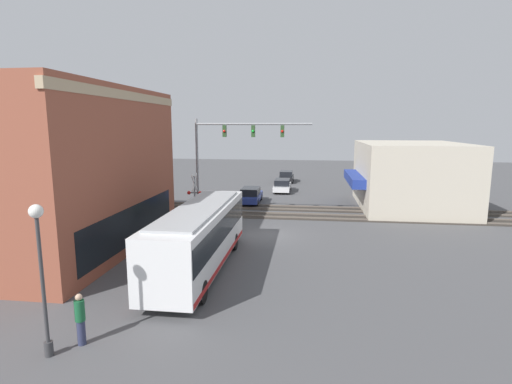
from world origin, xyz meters
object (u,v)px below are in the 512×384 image
object	(u,v)px
city_bus	(200,235)
pedestrian_at_crossing	(214,212)
pedestrian_by_lamp	(80,319)
parked_car_blue	(251,196)
crossing_signal	(195,193)
parked_car_black	(286,177)
streetlamp	(41,268)
parked_car_white	(282,186)

from	to	relation	value
city_bus	pedestrian_at_crossing	distance (m)	9.89
city_bus	pedestrian_by_lamp	distance (m)	7.96
city_bus	parked_car_blue	distance (m)	18.38
crossing_signal	city_bus	bearing A→B (deg)	-162.44
parked_car_black	pedestrian_at_crossing	size ratio (longest dim) A/B	2.39
streetlamp	pedestrian_at_crossing	size ratio (longest dim) A/B	2.78
city_bus	parked_car_white	distance (m)	25.49
parked_car_blue	parked_car_white	xyz separation A→B (m)	(6.98, -2.60, -0.03)
parked_car_black	pedestrian_by_lamp	size ratio (longest dim) A/B	2.37
streetlamp	parked_car_white	distance (m)	34.26
parked_car_black	pedestrian_by_lamp	distance (m)	41.16
streetlamp	pedestrian_by_lamp	bearing A→B (deg)	-40.76
parked_car_blue	pedestrian_by_lamp	world-z (taller)	pedestrian_by_lamp
city_bus	parked_car_white	world-z (taller)	city_bus
pedestrian_at_crossing	parked_car_white	bearing A→B (deg)	-15.03
crossing_signal	parked_car_black	world-z (taller)	crossing_signal
crossing_signal	parked_car_blue	distance (m)	8.94
parked_car_black	pedestrian_at_crossing	world-z (taller)	pedestrian_at_crossing
parked_car_black	pedestrian_at_crossing	bearing A→B (deg)	169.91
streetlamp	parked_car_white	xyz separation A→B (m)	(33.74, -5.40, -2.36)
crossing_signal	parked_car_blue	xyz separation A→B (m)	(8.19, -3.21, -1.59)
pedestrian_by_lamp	parked_car_blue	bearing A→B (deg)	-4.66
parked_car_white	pedestrian_by_lamp	xyz separation A→B (m)	(-32.95, 4.72, 0.28)
crossing_signal	streetlamp	world-z (taller)	streetlamp
parked_car_black	pedestrian_by_lamp	bearing A→B (deg)	173.42
parked_car_blue	pedestrian_at_crossing	xyz separation A→B (m)	(-8.62, 1.59, 0.24)
city_bus	parked_car_white	bearing A→B (deg)	-5.86
city_bus	pedestrian_at_crossing	bearing A→B (deg)	9.29
parked_car_black	streetlamp	bearing A→B (deg)	172.61
pedestrian_at_crossing	parked_car_black	bearing A→B (deg)	-10.09
crossing_signal	parked_car_black	bearing A→B (deg)	-14.12
crossing_signal	pedestrian_at_crossing	world-z (taller)	crossing_signal
parked_car_white	parked_car_black	world-z (taller)	parked_car_black
parked_car_white	pedestrian_at_crossing	size ratio (longest dim) A/B	2.60
parked_car_blue	parked_car_black	size ratio (longest dim) A/B	1.09
parked_car_white	parked_car_black	distance (m)	7.94
parked_car_black	parked_car_blue	bearing A→B (deg)	170.11
parked_car_black	crossing_signal	bearing A→B (deg)	165.88
streetlamp	parked_car_black	size ratio (longest dim) A/B	1.16
city_bus	parked_car_blue	world-z (taller)	city_bus
city_bus	streetlamp	bearing A→B (deg)	161.58
crossing_signal	parked_car_white	world-z (taller)	crossing_signal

